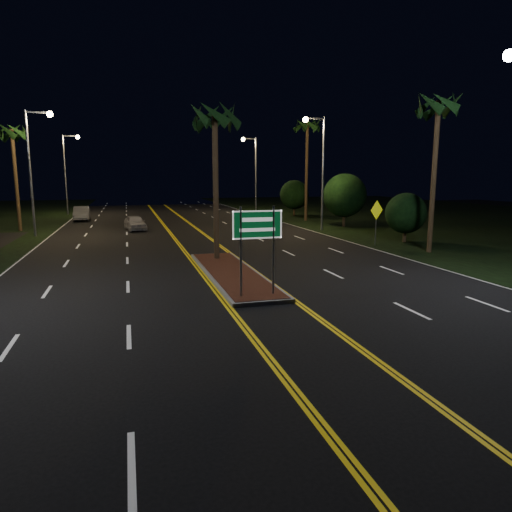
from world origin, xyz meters
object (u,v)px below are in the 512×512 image
object	(u,v)px
streetlight_left_far	(68,165)
shrub_near	(406,213)
palm_median	(215,117)
palm_right_near	(439,106)
median_island	(232,273)
streetlight_right_far	(253,166)
warning_sign	(376,216)
streetlight_right_mid	(319,160)
palm_right_far	(307,126)
shrub_far	(294,195)
palm_left_far	(12,133)
streetlight_left_mid	(35,158)
shrub_mid	(345,195)
highway_sign	(257,233)
car_far	(82,212)
car_near	(135,222)

from	to	relation	value
streetlight_left_far	shrub_near	size ratio (longest dim) A/B	2.73
palm_median	palm_right_near	xyz separation A→B (m)	(12.50, -0.50, 0.94)
median_island	palm_right_near	distance (m)	15.21
streetlight_right_far	warning_sign	world-z (taller)	streetlight_right_far
streetlight_right_mid	palm_right_far	bearing A→B (deg)	74.71
warning_sign	shrub_far	bearing A→B (deg)	58.43
streetlight_right_far	palm_left_far	distance (m)	27.36
median_island	streetlight_left_mid	bearing A→B (deg)	121.98
shrub_far	warning_sign	size ratio (longest dim) A/B	1.38
palm_right_far	shrub_mid	bearing A→B (deg)	-78.69
palm_left_far	warning_sign	size ratio (longest dim) A/B	3.07
warning_sign	palm_right_far	bearing A→B (deg)	59.14
highway_sign	streetlight_left_mid	bearing A→B (deg)	116.59
shrub_mid	warning_sign	size ratio (longest dim) A/B	1.61
median_island	warning_sign	size ratio (longest dim) A/B	3.57
palm_right_near	palm_median	bearing A→B (deg)	177.71
palm_right_near	shrub_mid	distance (m)	15.11
streetlight_right_mid	shrub_near	world-z (taller)	streetlight_right_mid
car_far	shrub_mid	bearing A→B (deg)	-30.81
palm_median	palm_right_far	size ratio (longest dim) A/B	0.81
highway_sign	palm_median	xyz separation A→B (m)	(0.00, 7.70, 4.87)
car_far	warning_sign	world-z (taller)	warning_sign
highway_sign	palm_median	distance (m)	9.11
streetlight_left_mid	shrub_far	bearing A→B (deg)	26.18
warning_sign	shrub_mid	bearing A→B (deg)	49.49
median_island	warning_sign	world-z (taller)	warning_sign
palm_right_far	warning_sign	distance (m)	18.46
highway_sign	palm_left_far	world-z (taller)	palm_left_far
median_island	streetlight_left_mid	distance (m)	20.80
highway_sign	shrub_far	xyz separation A→B (m)	(13.80, 33.20, -0.07)
palm_left_far	palm_right_near	distance (m)	31.05
streetlight_right_far	warning_sign	xyz separation A→B (m)	(0.19, -28.86, -3.76)
streetlight_right_mid	car_far	distance (m)	24.64
streetlight_right_mid	streetlight_right_far	xyz separation A→B (m)	(0.00, 20.00, 0.00)
median_island	palm_left_far	size ratio (longest dim) A/B	1.16
highway_sign	palm_right_near	size ratio (longest dim) A/B	0.34
streetlight_left_far	shrub_mid	distance (m)	31.85
palm_median	palm_right_far	bearing A→B (deg)	56.72
highway_sign	car_far	xyz separation A→B (m)	(-8.81, 33.56, -1.60)
median_island	highway_sign	xyz separation A→B (m)	(0.00, -4.20, 2.32)
shrub_mid	streetlight_left_far	bearing A→B (deg)	140.90
highway_sign	palm_right_far	bearing A→B (deg)	64.80
median_island	car_near	distance (m)	19.40
streetlight_left_far	palm_median	xyz separation A→B (m)	(10.61, -33.50, 1.62)
shrub_near	warning_sign	distance (m)	2.83
palm_median	palm_right_far	distance (m)	23.40
shrub_far	streetlight_left_far	bearing A→B (deg)	161.86
streetlight_left_mid	palm_right_far	xyz separation A→B (m)	(23.41, 6.00, 3.49)
palm_right_far	shrub_near	distance (m)	17.56
highway_sign	streetlight_left_mid	distance (m)	23.93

